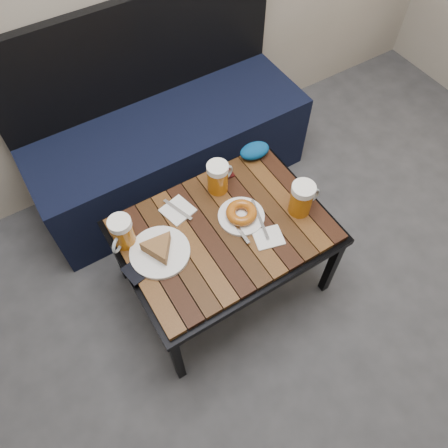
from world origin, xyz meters
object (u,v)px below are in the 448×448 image
bench (168,145)px  passport_burgundy (221,170)px  knit_pouch (255,151)px  plate_bagel (241,214)px  passport_navy (141,267)px  beer_mug_centre (218,177)px  beer_mug_right (302,198)px  beer_mug_left (122,232)px  cafe_table (224,234)px  plate_pie (159,250)px

bench → passport_burgundy: size_ratio=12.73×
knit_pouch → plate_bagel: bearing=-132.6°
passport_navy → knit_pouch: bearing=99.9°
passport_navy → passport_burgundy: bearing=105.9°
beer_mug_centre → passport_navy: beer_mug_centre is taller
plate_bagel → passport_navy: (-0.45, 0.00, -0.02)m
beer_mug_right → beer_mug_left: bearing=164.0°
cafe_table → beer_mug_left: (-0.36, 0.14, 0.12)m
plate_pie → knit_pouch: bearing=21.3°
cafe_table → beer_mug_centre: 0.23m
beer_mug_right → knit_pouch: (0.01, 0.35, -0.05)m
knit_pouch → beer_mug_left: bearing=-170.4°
cafe_table → plate_bagel: bearing=4.4°
beer_mug_left → beer_mug_centre: beer_mug_centre is taller
plate_bagel → plate_pie: bearing=176.3°
bench → passport_burgundy: (0.05, -0.44, 0.20)m
bench → beer_mug_left: bearing=-129.2°
cafe_table → beer_mug_centre: bearing=65.0°
plate_pie → passport_burgundy: size_ratio=2.12×
plate_pie → passport_burgundy: bearing=28.9°
plate_pie → beer_mug_right: bearing=-11.3°
beer_mug_left → plate_pie: bearing=89.0°
bench → plate_pie: size_ratio=6.02×
knit_pouch → bench: bearing=117.3°
beer_mug_centre → passport_navy: bearing=-172.4°
bench → beer_mug_right: size_ratio=9.20×
beer_mug_centre → knit_pouch: size_ratio=1.04×
beer_mug_right → plate_bagel: size_ratio=0.62×
beer_mug_right → plate_pie: size_ratio=0.65×
beer_mug_right → passport_navy: beer_mug_right is taller
plate_bagel → knit_pouch: knit_pouch is taller
beer_mug_right → passport_navy: (-0.67, 0.10, -0.07)m
bench → cafe_table: 0.72m
plate_bagel → knit_pouch: (0.23, 0.25, 0.01)m
beer_mug_centre → knit_pouch: beer_mug_centre is taller
beer_mug_left → beer_mug_right: beer_mug_right is taller
passport_navy → plate_pie: bearing=92.2°
beer_mug_left → beer_mug_centre: bearing=145.1°
beer_mug_left → beer_mug_right: bearing=121.1°
plate_pie → passport_navy: 0.09m
passport_navy → knit_pouch: 0.72m
bench → cafe_table: bearing=-97.5°
knit_pouch → passport_burgundy: bearing=180.0°
cafe_table → knit_pouch: 0.42m
bench → passport_navy: 0.85m
passport_navy → bench: bearing=136.5°
plate_pie → plate_bagel: size_ratio=0.95×
cafe_table → plate_pie: plate_pie is taller
beer_mug_right → passport_burgundy: (-0.16, 0.35, -0.07)m
bench → plate_bagel: 0.73m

